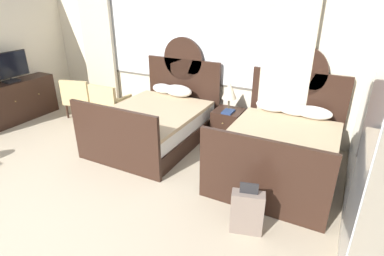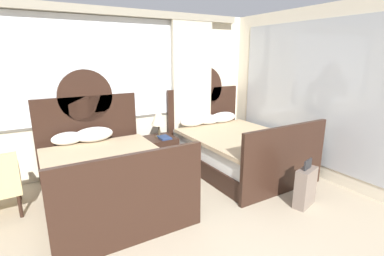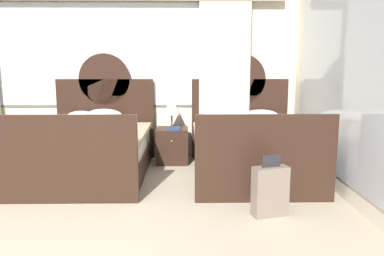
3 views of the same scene
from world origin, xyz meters
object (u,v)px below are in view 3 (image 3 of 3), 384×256
Objects in this scene: table_lamp_on_nightstand at (172,105)px; armchair_by_window_left at (6,141)px; suitcase_on_floor at (270,191)px; nightstand_between_beds at (172,145)px; book_on_nightstand at (174,128)px; bed_near_mirror at (249,149)px; bed_near_window at (91,149)px.

armchair_by_window_left is (-2.43, -0.45, -0.48)m from table_lamp_on_nightstand.
armchair_by_window_left is at bearing 153.32° from suitcase_on_floor.
nightstand_between_beds is at bearing -70.90° from table_lamp_on_nightstand.
bed_near_mirror is at bearing -28.09° from book_on_nightstand.
bed_near_mirror reaches higher than armchair_by_window_left.
bed_near_mirror is 2.60× the size of armchair_by_window_left.
bed_near_mirror reaches higher than book_on_nightstand.
bed_near_window reaches higher than armchair_by_window_left.
table_lamp_on_nightstand is at bearing 108.87° from book_on_nightstand.
book_on_nightstand is at bearing 26.83° from bed_near_window.
bed_near_mirror is at bearing 89.06° from suitcase_on_floor.
bed_near_window is 8.46× the size of book_on_nightstand.
nightstand_between_beds is at bearing 116.43° from suitcase_on_floor.
suitcase_on_floor is at bearing -90.94° from bed_near_mirror.
table_lamp_on_nightstand is at bearing 32.31° from bed_near_window.
bed_near_window reaches higher than table_lamp_on_nightstand.
table_lamp_on_nightstand is 0.38m from book_on_nightstand.
book_on_nightstand reaches higher than nightstand_between_beds.
bed_near_window is 2.24m from bed_near_mirror.
book_on_nightstand is 0.31× the size of armchair_by_window_left.
book_on_nightstand is at bearing -71.18° from nightstand_between_beds.
suitcase_on_floor reaches higher than nightstand_between_beds.
book_on_nightstand is (1.16, 0.58, 0.20)m from bed_near_window.
bed_near_window is 3.96× the size of nightstand_between_beds.
armchair_by_window_left is 3.95m from suitcase_on_floor.
armchair_by_window_left is at bearing -170.07° from nightstand_between_beds.
nightstand_between_beds is 0.31m from book_on_nightstand.
nightstand_between_beds is 0.66× the size of armchair_by_window_left.
nightstand_between_beds is 2.45m from suitcase_on_floor.
bed_near_window and bed_near_mirror have the same top height.
bed_near_mirror reaches higher than nightstand_between_beds.
bed_near_window reaches higher than suitcase_on_floor.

